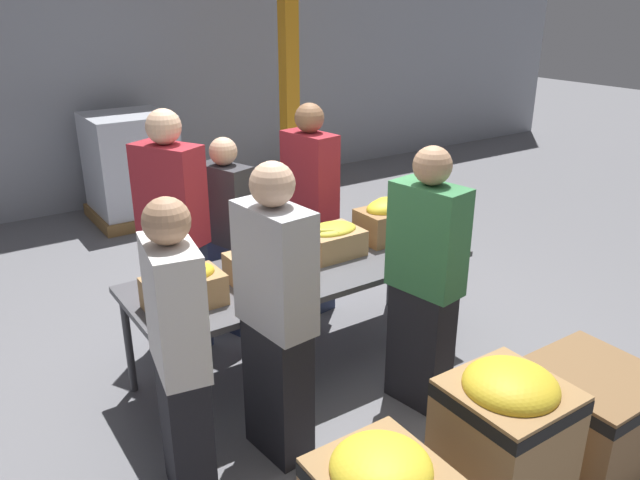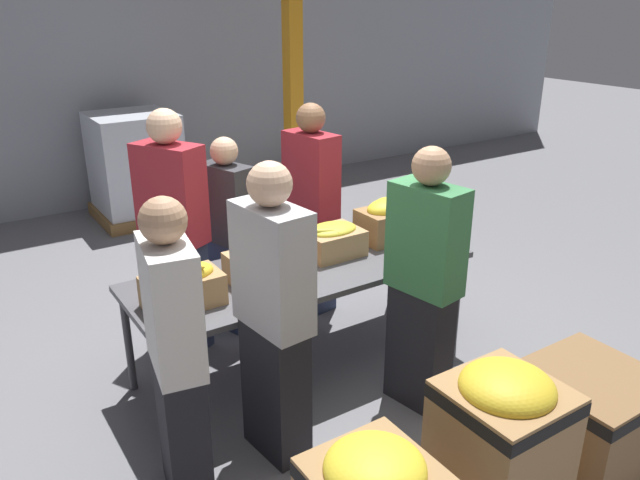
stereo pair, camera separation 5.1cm
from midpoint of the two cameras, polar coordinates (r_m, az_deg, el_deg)
The scene contains 17 objects.
ground_plane at distance 4.53m, azimuth -1.84°, elevation -11.29°, with size 30.00×30.00×0.00m, color slate.
wall_back at distance 7.94m, azimuth -20.18°, elevation 17.04°, with size 16.00×0.08×4.00m.
sorting_table at distance 4.19m, azimuth -1.96°, elevation -3.19°, with size 2.32×0.87×0.75m.
banana_box_0 at distance 3.71m, azimuth -12.74°, elevation -4.12°, with size 0.45×0.31×0.27m.
banana_box_1 at distance 3.98m, azimuth -5.17°, elevation -2.02°, with size 0.50×0.30×0.25m.
banana_box_2 at distance 4.34m, azimuth 0.77°, elevation 0.10°, with size 0.42×0.32×0.23m.
banana_box_3 at distance 4.64m, azimuth 6.16°, elevation 2.00°, with size 0.49×0.30×0.32m.
volunteer_0 at distance 5.00m, azimuth -1.21°, elevation 2.74°, with size 0.29×0.48×1.70m.
volunteer_1 at distance 3.15m, azimuth -13.17°, elevation -10.59°, with size 0.29×0.47×1.63m.
volunteer_2 at distance 4.49m, azimuth -13.55°, elevation 0.36°, with size 0.43×0.53×1.77m.
volunteer_3 at distance 3.81m, azimuth 9.15°, elevation -3.94°, with size 0.30×0.48×1.68m.
volunteer_4 at distance 4.74m, azimuth -8.70°, elevation 0.22°, with size 0.32×0.45×1.52m.
volunteer_5 at distance 3.35m, azimuth -4.47°, elevation -7.21°, with size 0.27×0.48×1.71m.
donation_bin_1 at distance 3.27m, azimuth 15.97°, elevation -17.18°, with size 0.53×0.53×0.86m.
donation_bin_2 at distance 3.84m, azimuth 22.97°, elevation -14.33°, with size 0.65×0.65×0.58m.
support_pillar at distance 7.53m, azimuth -3.11°, elevation 18.07°, with size 0.18×0.18×4.00m.
pallet_stack_0 at distance 7.50m, azimuth -17.01°, elevation 6.29°, with size 0.97×0.97×1.22m.
Camera 1 is at (-2.03, -3.22, 2.46)m, focal length 35.00 mm.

